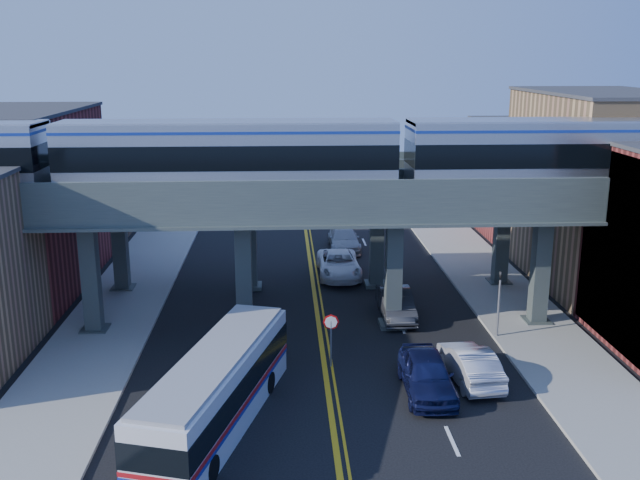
# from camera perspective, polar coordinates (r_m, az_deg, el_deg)

# --- Properties ---
(ground) EXTENTS (120.00, 120.00, 0.00)m
(ground) POSITION_cam_1_polar(r_m,az_deg,el_deg) (31.72, 0.69, -12.35)
(ground) COLOR black
(ground) RESTS_ON ground
(sidewalk_west) EXTENTS (5.00, 70.00, 0.16)m
(sidewalk_west) POSITION_cam_1_polar(r_m,az_deg,el_deg) (41.92, -16.21, -5.94)
(sidewalk_west) COLOR gray
(sidewalk_west) RESTS_ON ground
(sidewalk_east) EXTENTS (5.00, 70.00, 0.16)m
(sidewalk_east) POSITION_cam_1_polar(r_m,az_deg,el_deg) (42.93, 15.37, -5.39)
(sidewalk_east) COLOR gray
(sidewalk_east) RESTS_ON ground
(building_west_b) EXTENTS (8.00, 14.00, 11.00)m
(building_west_b) POSITION_cam_1_polar(r_m,az_deg,el_deg) (48.06, -23.24, 2.77)
(building_west_b) COLOR maroon
(building_west_b) RESTS_ON ground
(building_west_c) EXTENTS (8.00, 10.00, 8.00)m
(building_west_c) POSITION_cam_1_polar(r_m,az_deg,el_deg) (60.48, -18.99, 3.93)
(building_west_c) COLOR #9F7D52
(building_west_c) RESTS_ON ground
(building_east_b) EXTENTS (8.00, 14.00, 12.00)m
(building_east_b) POSITION_cam_1_polar(r_m,az_deg,el_deg) (49.39, 21.43, 3.83)
(building_east_b) COLOR #9F7D52
(building_east_b) RESTS_ON ground
(building_east_c) EXTENTS (8.00, 10.00, 9.00)m
(building_east_c) POSITION_cam_1_polar(r_m,az_deg,el_deg) (61.52, 16.41, 4.77)
(building_east_c) COLOR maroon
(building_east_c) RESTS_ON ground
(mural_panel) EXTENTS (0.10, 9.50, 9.50)m
(mural_panel) POSITION_cam_1_polar(r_m,az_deg,el_deg) (37.41, 23.13, -1.51)
(mural_panel) COLOR teal
(mural_panel) RESTS_ON ground
(elevated_viaduct_near) EXTENTS (52.00, 3.60, 7.40)m
(elevated_viaduct_near) POSITION_cam_1_polar(r_m,az_deg,el_deg) (37.11, -0.07, 2.31)
(elevated_viaduct_near) COLOR #414C4A
(elevated_viaduct_near) RESTS_ON ground
(elevated_viaduct_far) EXTENTS (52.00, 3.60, 7.40)m
(elevated_viaduct_far) POSITION_cam_1_polar(r_m,az_deg,el_deg) (43.97, -0.54, 4.25)
(elevated_viaduct_far) COLOR #414C4A
(elevated_viaduct_far) RESTS_ON ground
(transit_train) EXTENTS (52.33, 3.29, 3.84)m
(transit_train) POSITION_cam_1_polar(r_m,az_deg,el_deg) (36.64, -7.31, 6.80)
(transit_train) COLOR black
(transit_train) RESTS_ON elevated_viaduct_near
(stop_sign) EXTENTS (0.76, 0.09, 2.63)m
(stop_sign) POSITION_cam_1_polar(r_m,az_deg,el_deg) (33.73, 0.88, -7.36)
(stop_sign) COLOR slate
(stop_sign) RESTS_ON ground
(traffic_signal) EXTENTS (0.15, 0.18, 4.10)m
(traffic_signal) POSITION_cam_1_polar(r_m,az_deg,el_deg) (37.93, 14.15, -4.42)
(traffic_signal) COLOR slate
(traffic_signal) RESTS_ON ground
(transit_bus) EXTENTS (5.60, 11.72, 2.95)m
(transit_bus) POSITION_cam_1_polar(r_m,az_deg,el_deg) (29.03, -8.25, -11.85)
(transit_bus) COLOR silver
(transit_bus) RESTS_ON ground
(car_lane_a) EXTENTS (2.18, 5.24, 1.77)m
(car_lane_a) POSITION_cam_1_polar(r_m,az_deg,el_deg) (31.94, 8.54, -10.55)
(car_lane_a) COLOR #0F1339
(car_lane_a) RESTS_ON ground
(car_lane_b) EXTENTS (1.72, 4.94, 1.63)m
(car_lane_b) POSITION_cam_1_polar(r_m,az_deg,el_deg) (40.38, 6.10, -5.11)
(car_lane_b) COLOR #2F2F31
(car_lane_b) RESTS_ON ground
(car_lane_c) EXTENTS (2.73, 5.85, 1.62)m
(car_lane_c) POSITION_cam_1_polar(r_m,az_deg,el_deg) (47.63, 1.52, -1.95)
(car_lane_c) COLOR white
(car_lane_c) RESTS_ON ground
(car_lane_d) EXTENTS (2.28, 5.51, 1.60)m
(car_lane_d) POSITION_cam_1_polar(r_m,az_deg,el_deg) (54.11, 1.92, 0.07)
(car_lane_d) COLOR #A3A3A8
(car_lane_d) RESTS_ON ground
(car_parked_curb) EXTENTS (2.15, 5.02, 1.61)m
(car_parked_curb) POSITION_cam_1_polar(r_m,az_deg,el_deg) (33.46, 11.90, -9.66)
(car_parked_curb) COLOR #BBBAC0
(car_parked_curb) RESTS_ON ground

